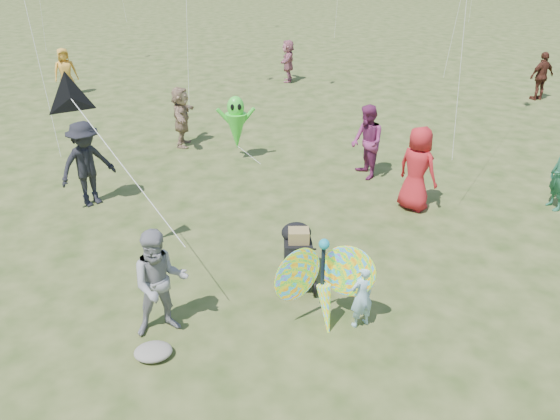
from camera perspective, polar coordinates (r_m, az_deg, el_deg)
The scene contains 15 objects.
ground at distance 8.90m, azimuth 2.33°, elevation -10.64°, with size 160.00×160.00×0.00m, color #51592B.
child_girl at distance 8.42m, azimuth 8.55°, elevation -8.86°, with size 0.40×0.26×1.09m, color #99C3D9.
adult_man at distance 8.23m, azimuth -12.41°, elevation -7.46°, with size 0.84×0.65×1.72m, color gray.
grey_bag at distance 8.25m, azimuth -13.11°, elevation -14.23°, with size 0.55×0.45×0.17m, color gray.
crowd_a at distance 12.08m, azimuth 14.15°, elevation 4.19°, with size 0.91×0.59×1.87m, color #AD1B21.
crowd_b at distance 12.62m, azimuth -19.54°, elevation 4.53°, with size 1.24×0.71×1.91m, color black.
crowd_d at distance 15.81m, azimuth -10.26°, elevation 9.58°, with size 1.57×0.50×1.70m, color #97775C.
crowd_e at distance 13.53m, azimuth 9.08°, elevation 7.01°, with size 0.88×0.69×1.82m, color #7C295A.
crowd_g at distance 22.48m, azimuth -21.51°, elevation 13.30°, with size 0.84×0.55×1.73m, color gold.
crowd_h at distance 22.42m, azimuth 25.66°, elevation 12.50°, with size 1.01×0.42×1.72m, color #472017.
crowd_j at distance 23.09m, azimuth 0.84°, elevation 15.32°, with size 1.55×0.49×1.67m, color #AD6374.
jogging_stroller at distance 9.26m, azimuth 1.85°, elevation -4.41°, with size 0.56×1.08×1.09m.
butterfly_kite at distance 8.23m, azimuth 4.62°, elevation -7.78°, with size 1.74×0.75×1.71m.
delta_kite_rig at distance 9.25m, azimuth -20.95°, elevation 10.75°, with size 2.18×2.10×2.17m.
alien_kite at distance 14.49m, azimuth -4.59°, elevation 8.85°, with size 1.12×0.69×1.74m.
Camera 1 is at (-1.10, -6.99, 5.40)m, focal length 35.00 mm.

